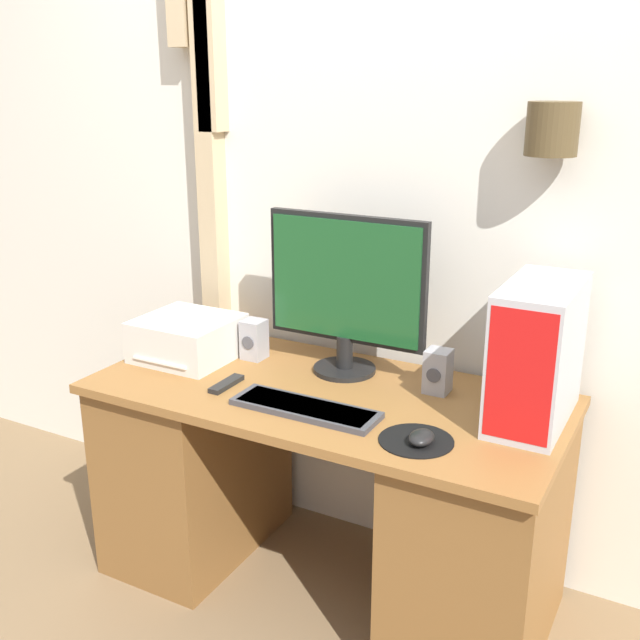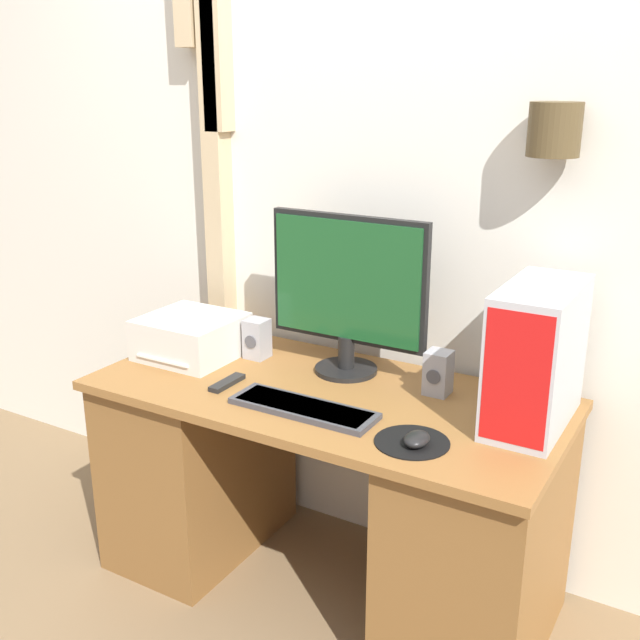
% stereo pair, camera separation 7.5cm
% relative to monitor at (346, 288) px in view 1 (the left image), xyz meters
% --- Properties ---
extents(wall_back, '(6.40, 0.20, 2.98)m').
position_rel_monitor_xyz_m(wall_back, '(0.00, 0.23, 0.34)').
color(wall_back, silver).
rests_on(wall_back, ground_plane).
extents(desk, '(1.51, 0.71, 0.73)m').
position_rel_monitor_xyz_m(desk, '(0.02, -0.18, -0.65)').
color(desk, brown).
rests_on(desk, ground_plane).
extents(monitor, '(0.56, 0.21, 0.53)m').
position_rel_monitor_xyz_m(monitor, '(0.00, 0.00, 0.00)').
color(monitor, black).
rests_on(monitor, desk).
extents(keyboard, '(0.46, 0.14, 0.02)m').
position_rel_monitor_xyz_m(keyboard, '(0.04, -0.34, -0.28)').
color(keyboard, '#3D3D42').
rests_on(keyboard, desk).
extents(mousepad, '(0.21, 0.21, 0.00)m').
position_rel_monitor_xyz_m(mousepad, '(0.40, -0.37, -0.29)').
color(mousepad, black).
rests_on(mousepad, desk).
extents(mouse, '(0.07, 0.09, 0.04)m').
position_rel_monitor_xyz_m(mouse, '(0.42, -0.38, -0.27)').
color(mouse, black).
rests_on(mouse, mousepad).
extents(computer_tower, '(0.19, 0.41, 0.41)m').
position_rel_monitor_xyz_m(computer_tower, '(0.65, -0.08, -0.09)').
color(computer_tower, '#B2B2B7').
rests_on(computer_tower, desk).
extents(printer, '(0.32, 0.31, 0.15)m').
position_rel_monitor_xyz_m(printer, '(-0.55, -0.15, -0.22)').
color(printer, beige).
rests_on(printer, desk).
extents(speaker_left, '(0.08, 0.08, 0.14)m').
position_rel_monitor_xyz_m(speaker_left, '(-0.34, -0.04, -0.22)').
color(speaker_left, '#99999E').
rests_on(speaker_left, desk).
extents(speaker_right, '(0.08, 0.08, 0.14)m').
position_rel_monitor_xyz_m(speaker_right, '(0.34, -0.02, -0.22)').
color(speaker_right, '#99999E').
rests_on(speaker_right, desk).
extents(remote_control, '(0.04, 0.15, 0.02)m').
position_rel_monitor_xyz_m(remote_control, '(-0.28, -0.30, -0.28)').
color(remote_control, black).
rests_on(remote_control, desk).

